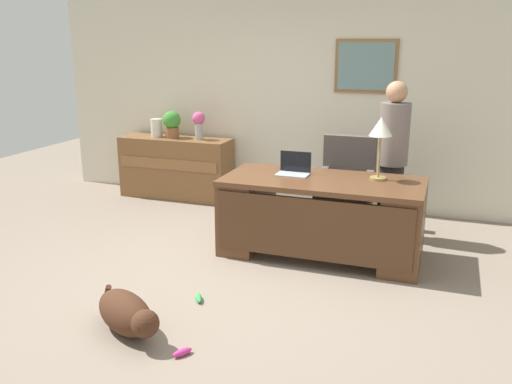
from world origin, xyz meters
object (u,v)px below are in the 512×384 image
person_standing (392,159)px  vase_with_flowers (199,122)px  credenza (176,168)px  laptop (294,169)px  dog_toy_bone (199,298)px  dog_lying (127,314)px  desk_lamp (381,131)px  desk (321,214)px  dog_toy_plush (182,352)px  potted_plant (172,123)px  vase_empty (157,128)px  armchair (346,187)px

person_standing → vase_with_flowers: 2.66m
credenza → laptop: laptop is taller
dog_toy_bone → vase_with_flowers: bearing=115.0°
dog_lying → desk_lamp: desk_lamp is taller
desk → dog_toy_plush: bearing=-102.4°
potted_plant → credenza: bearing=-1.8°
desk_lamp → dog_toy_plush: desk_lamp is taller
vase_empty → dog_toy_bone: vase_empty is taller
desk_lamp → dog_toy_bone: bearing=-128.8°
desk → credenza: size_ratio=1.28×
vase_empty → vase_with_flowers: bearing=0.0°
armchair → vase_with_flowers: (-2.07, 0.48, 0.58)m
person_standing → laptop: bearing=-143.0°
vase_empty → potted_plant: size_ratio=0.68×
potted_plant → dog_toy_plush: potted_plant is taller
vase_with_flowers → dog_toy_bone: 3.21m
desk → vase_empty: size_ratio=7.99×
desk → laptop: (-0.32, 0.12, 0.41)m
credenza → dog_toy_plush: 4.03m
dog_toy_plush → vase_empty: bearing=121.6°
desk_lamp → vase_empty: bearing=158.6°
armchair → dog_toy_bone: bearing=-109.0°
desk → dog_toy_bone: (-0.72, -1.33, -0.40)m
vase_empty → credenza: bearing=-0.3°
vase_with_flowers → dog_toy_bone: vase_with_flowers is taller
armchair → vase_with_flowers: bearing=166.8°
dog_toy_plush → armchair: bearing=80.1°
person_standing → vase_empty: (-3.22, 0.63, 0.07)m
dog_lying → vase_empty: 3.86m
dog_lying → laptop: (0.66, 2.09, 0.69)m
credenza → potted_plant: bearing=178.2°
potted_plant → dog_toy_bone: bearing=-58.5°
armchair → person_standing: (0.51, -0.14, 0.40)m
potted_plant → dog_toy_plush: (1.94, -3.54, -1.00)m
dog_toy_plush → potted_plant: bearing=118.7°
desk → desk_lamp: 1.00m
vase_empty → dog_toy_bone: bearing=-55.1°
person_standing → dog_lying: person_standing is taller
desk_lamp → vase_empty: 3.40m
laptop → desk: bearing=-20.9°
vase_with_flowers → armchair: bearing=-13.2°
laptop → potted_plant: 2.46m
dog_lying → dog_toy_plush: dog_lying is taller
desk_lamp → potted_plant: bearing=157.0°
desk → desk_lamp: bearing=20.7°
potted_plant → vase_with_flowers: bearing=0.0°
vase_with_flowers → dog_toy_plush: vase_with_flowers is taller
dog_lying → potted_plant: size_ratio=1.97×
dog_lying → person_standing: bearing=60.7°
vase_with_flowers → potted_plant: vase_with_flowers is taller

